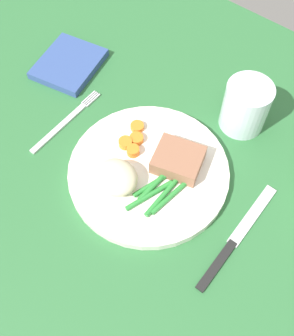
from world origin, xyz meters
TOP-DOWN VIEW (x-y plane):
  - dining_table at (0.00, 0.00)cm, footprint 120.00×90.00cm
  - dinner_plate at (-3.06, -0.40)cm, footprint 25.88×25.88cm
  - meat_portion at (0.43, 3.67)cm, footprint 8.94×8.29cm
  - mashed_potatoes at (-5.39, -5.06)cm, footprint 6.82×6.26cm
  - carrot_slices at (-8.38, 2.53)cm, footprint 4.83×6.52cm
  - green_beans at (0.69, -2.39)cm, footprint 5.87×10.43cm
  - fork at (-21.05, -0.66)cm, footprint 1.44×16.60cm
  - knife at (14.03, -0.69)cm, footprint 1.70×20.50cm
  - water_glass at (3.14, 18.37)cm, footprint 7.78×7.78cm
  - napkin at (-29.82, 9.44)cm, footprint 12.87×14.20cm

SIDE VIEW (x-z plane):
  - dining_table at x=0.00cm, z-range 0.00..2.00cm
  - knife at x=14.03cm, z-range 1.88..2.52cm
  - fork at x=-21.05cm, z-range 2.00..2.40cm
  - napkin at x=-29.82cm, z-range 2.00..3.47cm
  - dinner_plate at x=-3.06cm, z-range 2.00..3.60cm
  - green_beans at x=0.69cm, z-range 3.56..4.44cm
  - carrot_slices at x=-8.38cm, z-range 3.51..4.79cm
  - meat_portion at x=0.43cm, z-range 3.60..6.33cm
  - mashed_potatoes at x=-5.39cm, z-range 3.60..7.46cm
  - water_glass at x=3.14cm, z-range 1.33..10.19cm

